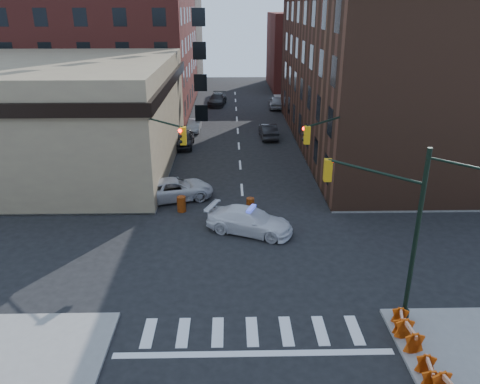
{
  "coord_description": "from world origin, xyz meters",
  "views": [
    {
      "loc": [
        -0.9,
        -23.42,
        13.27
      ],
      "look_at": [
        -0.28,
        4.08,
        2.2
      ],
      "focal_mm": 35.0,
      "sensor_mm": 36.0,
      "label": 1
    }
  ],
  "objects_px": {
    "parked_car_wfar": "(194,125)",
    "parked_car_enear": "(268,131)",
    "police_car": "(250,221)",
    "barricade_nw_a": "(153,193)",
    "barricade_se_a": "(409,336)",
    "pickup": "(175,189)",
    "pedestrian_b": "(85,198)",
    "pedestrian_a": "(148,189)",
    "barrel_bank": "(181,204)",
    "parked_car_wnear": "(184,139)",
    "barrel_road": "(250,205)"
  },
  "relations": [
    {
      "from": "barricade_se_a",
      "to": "barricade_nw_a",
      "type": "bearing_deg",
      "value": 34.65
    },
    {
      "from": "police_car",
      "to": "parked_car_wnear",
      "type": "height_order",
      "value": "parked_car_wnear"
    },
    {
      "from": "police_car",
      "to": "pedestrian_b",
      "type": "distance_m",
      "value": 11.46
    },
    {
      "from": "barrel_bank",
      "to": "police_car",
      "type": "bearing_deg",
      "value": -35.83
    },
    {
      "from": "police_car",
      "to": "barricade_nw_a",
      "type": "bearing_deg",
      "value": 74.54
    },
    {
      "from": "police_car",
      "to": "parked_car_enear",
      "type": "bearing_deg",
      "value": 14.57
    },
    {
      "from": "barricade_se_a",
      "to": "parked_car_wfar",
      "type": "bearing_deg",
      "value": 13.12
    },
    {
      "from": "barricade_nw_a",
      "to": "barrel_bank",
      "type": "bearing_deg",
      "value": -40.17
    },
    {
      "from": "parked_car_wfar",
      "to": "parked_car_enear",
      "type": "relative_size",
      "value": 0.83
    },
    {
      "from": "parked_car_wfar",
      "to": "barrel_road",
      "type": "height_order",
      "value": "parked_car_wfar"
    },
    {
      "from": "barricade_se_a",
      "to": "barricade_nw_a",
      "type": "relative_size",
      "value": 1.06
    },
    {
      "from": "pickup",
      "to": "barrel_bank",
      "type": "relative_size",
      "value": 5.2
    },
    {
      "from": "parked_car_wnear",
      "to": "barricade_nw_a",
      "type": "xyz_separation_m",
      "value": [
        -1.0,
        -13.86,
        -0.21
      ]
    },
    {
      "from": "parked_car_wnear",
      "to": "parked_car_enear",
      "type": "distance_m",
      "value": 9.24
    },
    {
      "from": "parked_car_enear",
      "to": "pedestrian_b",
      "type": "relative_size",
      "value": 2.41
    },
    {
      "from": "pedestrian_a",
      "to": "barricade_se_a",
      "type": "relative_size",
      "value": 1.41
    },
    {
      "from": "pedestrian_a",
      "to": "barrel_bank",
      "type": "relative_size",
      "value": 1.59
    },
    {
      "from": "police_car",
      "to": "barrel_bank",
      "type": "relative_size",
      "value": 4.98
    },
    {
      "from": "police_car",
      "to": "barrel_bank",
      "type": "xyz_separation_m",
      "value": [
        -4.54,
        3.28,
        -0.24
      ]
    },
    {
      "from": "parked_car_wnear",
      "to": "barricade_se_a",
      "type": "height_order",
      "value": "parked_car_wnear"
    },
    {
      "from": "pickup",
      "to": "pedestrian_b",
      "type": "bearing_deg",
      "value": 95.1
    },
    {
      "from": "pedestrian_a",
      "to": "pedestrian_b",
      "type": "relative_size",
      "value": 0.89
    },
    {
      "from": "parked_car_wnear",
      "to": "barrel_road",
      "type": "distance_m",
      "value": 16.94
    },
    {
      "from": "barricade_nw_a",
      "to": "pickup",
      "type": "bearing_deg",
      "value": 10.56
    },
    {
      "from": "pickup",
      "to": "parked_car_enear",
      "type": "height_order",
      "value": "pickup"
    },
    {
      "from": "pickup",
      "to": "barricade_nw_a",
      "type": "height_order",
      "value": "pickup"
    },
    {
      "from": "pickup",
      "to": "parked_car_wnear",
      "type": "height_order",
      "value": "parked_car_wnear"
    },
    {
      "from": "pickup",
      "to": "parked_car_wfar",
      "type": "height_order",
      "value": "pickup"
    },
    {
      "from": "parked_car_wfar",
      "to": "barrel_road",
      "type": "bearing_deg",
      "value": -74.46
    },
    {
      "from": "pickup",
      "to": "pedestrian_a",
      "type": "height_order",
      "value": "pedestrian_a"
    },
    {
      "from": "barrel_bank",
      "to": "parked_car_wnear",
      "type": "bearing_deg",
      "value": 94.51
    },
    {
      "from": "barrel_road",
      "to": "barricade_nw_a",
      "type": "relative_size",
      "value": 0.83
    },
    {
      "from": "pickup",
      "to": "barrel_bank",
      "type": "xyz_separation_m",
      "value": [
        0.69,
        -2.2,
        -0.24
      ]
    },
    {
      "from": "parked_car_enear",
      "to": "pickup",
      "type": "bearing_deg",
      "value": 61.12
    },
    {
      "from": "barricade_se_a",
      "to": "barrel_road",
      "type": "bearing_deg",
      "value": 18.74
    },
    {
      "from": "barrel_road",
      "to": "barricade_se_a",
      "type": "distance_m",
      "value": 15.21
    },
    {
      "from": "police_car",
      "to": "pickup",
      "type": "height_order",
      "value": "police_car"
    },
    {
      "from": "parked_car_enear",
      "to": "barrel_bank",
      "type": "xyz_separation_m",
      "value": [
        -7.45,
        -18.9,
        -0.23
      ]
    },
    {
      "from": "pickup",
      "to": "pedestrian_b",
      "type": "height_order",
      "value": "pedestrian_b"
    },
    {
      "from": "pedestrian_b",
      "to": "barrel_bank",
      "type": "height_order",
      "value": "pedestrian_b"
    },
    {
      "from": "parked_car_wnear",
      "to": "barrel_bank",
      "type": "distance_m",
      "value": 15.83
    },
    {
      "from": "pedestrian_a",
      "to": "barrel_road",
      "type": "xyz_separation_m",
      "value": [
        7.22,
        -1.73,
        -0.53
      ]
    },
    {
      "from": "parked_car_enear",
      "to": "pedestrian_b",
      "type": "distance_m",
      "value": 23.53
    },
    {
      "from": "police_car",
      "to": "pedestrian_b",
      "type": "height_order",
      "value": "pedestrian_b"
    },
    {
      "from": "pedestrian_b",
      "to": "barrel_road",
      "type": "xyz_separation_m",
      "value": [
        11.18,
        0.0,
        -0.64
      ]
    },
    {
      "from": "parked_car_enear",
      "to": "parked_car_wfar",
      "type": "bearing_deg",
      "value": -24.22
    },
    {
      "from": "barrel_bank",
      "to": "barricade_se_a",
      "type": "xyz_separation_m",
      "value": [
        10.66,
        -14.07,
        0.07
      ]
    },
    {
      "from": "police_car",
      "to": "barricade_nw_a",
      "type": "height_order",
      "value": "police_car"
    },
    {
      "from": "parked_car_wnear",
      "to": "parked_car_wfar",
      "type": "height_order",
      "value": "parked_car_wnear"
    },
    {
      "from": "pickup",
      "to": "barricade_se_a",
      "type": "relative_size",
      "value": 4.62
    }
  ]
}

